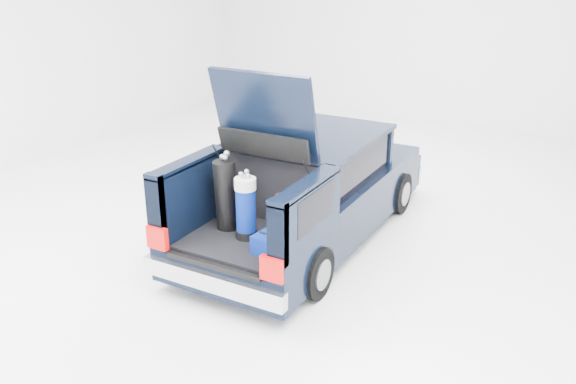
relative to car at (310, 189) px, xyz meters
The scene contains 6 objects.
ground 0.68m from the car, 90.00° to the right, with size 14.00×14.00×0.00m, color white.
car is the anchor object (origin of this frame).
red_suitcase 1.32m from the car, 72.28° to the right, with size 0.35×0.27×0.52m.
black_golf_bag 1.54m from the car, 103.87° to the right, with size 0.32×0.34×0.94m.
blue_golf_bag 1.59m from the car, 90.64° to the right, with size 0.26×0.26×0.83m.
blue_duffel 1.84m from the car, 75.10° to the right, with size 0.47×0.34×0.23m.
Camera 1 is at (3.49, -6.78, 3.67)m, focal length 38.00 mm.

